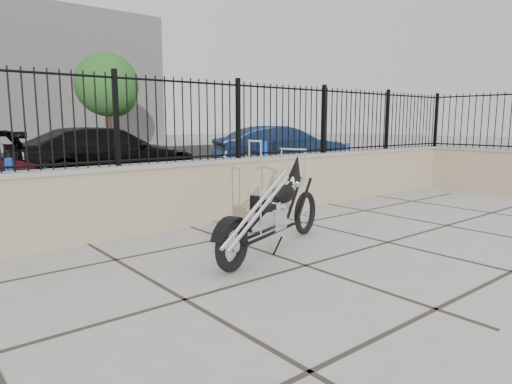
% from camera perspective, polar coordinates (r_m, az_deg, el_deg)
% --- Properties ---
extents(ground_plane, '(90.00, 90.00, 0.00)m').
position_cam_1_polar(ground_plane, '(5.00, 6.23, -9.15)').
color(ground_plane, '#99968E').
rests_on(ground_plane, ground).
extents(parking_lot, '(30.00, 30.00, 0.00)m').
position_cam_1_polar(parking_lot, '(16.25, -27.20, 2.39)').
color(parking_lot, black).
rests_on(parking_lot, ground).
extents(retaining_wall, '(14.00, 0.36, 0.96)m').
position_cam_1_polar(retaining_wall, '(6.82, -8.89, -0.22)').
color(retaining_wall, gray).
rests_on(retaining_wall, ground_plane).
extents(wall_return, '(0.36, 2.50, 0.96)m').
position_cam_1_polar(wall_return, '(11.31, 26.22, 2.52)').
color(wall_return, gray).
rests_on(wall_return, ground_plane).
extents(iron_fence, '(14.00, 0.08, 1.20)m').
position_cam_1_polar(iron_fence, '(6.74, -9.11, 8.88)').
color(iron_fence, black).
rests_on(iron_fence, retaining_wall).
extents(fence_return, '(0.08, 2.30, 1.20)m').
position_cam_1_polar(fence_return, '(11.26, 26.60, 7.99)').
color(fence_return, black).
rests_on(fence_return, wall_return).
extents(chopper_motorcycle, '(2.28, 1.16, 1.37)m').
position_cam_1_polar(chopper_motorcycle, '(5.36, 2.04, -0.38)').
color(chopper_motorcycle, black).
rests_on(chopper_motorcycle, ground_plane).
extents(car_black, '(4.87, 2.07, 1.40)m').
position_cam_1_polar(car_black, '(12.23, -17.97, 4.44)').
color(car_black, black).
rests_on(car_black, parking_lot).
extents(car_blue, '(4.51, 2.91, 1.40)m').
position_cam_1_polar(car_blue, '(14.54, 3.24, 5.48)').
color(car_blue, '#101F3D').
rests_on(car_blue, parking_lot).
extents(bollard_a, '(0.14, 0.14, 0.97)m').
position_cam_1_polar(bollard_a, '(8.24, -28.32, 0.39)').
color(bollard_a, '#0C16BC').
rests_on(bollard_a, ground_plane).
extents(bollard_b, '(0.16, 0.16, 1.11)m').
position_cam_1_polar(bollard_b, '(10.11, 1.06, 3.20)').
color(bollard_b, '#0B57A5').
rests_on(bollard_b, ground_plane).
extents(bollard_c, '(0.15, 0.15, 0.94)m').
position_cam_1_polar(bollard_c, '(13.02, 11.25, 3.93)').
color(bollard_c, '#0B59B1').
rests_on(bollard_c, ground_plane).
extents(tree_right, '(2.78, 2.78, 4.69)m').
position_cam_1_polar(tree_right, '(21.85, -18.18, 12.95)').
color(tree_right, '#382619').
rests_on(tree_right, ground_plane).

